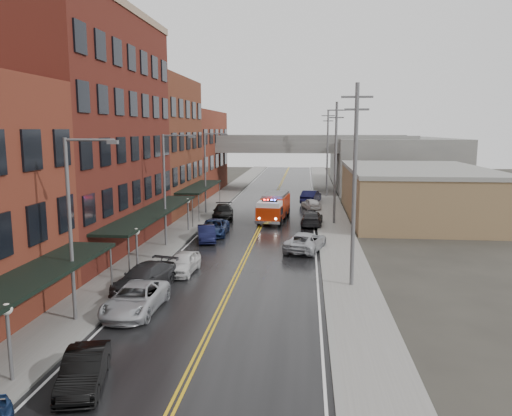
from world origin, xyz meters
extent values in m
cube|color=black|center=(0.00, 30.00, 0.01)|extent=(11.00, 160.00, 0.02)
cube|color=slate|center=(-7.30, 30.00, 0.07)|extent=(3.00, 160.00, 0.15)
cube|color=slate|center=(7.30, 30.00, 0.07)|extent=(3.00, 160.00, 0.15)
cube|color=gray|center=(-5.65, 30.00, 0.07)|extent=(0.30, 160.00, 0.15)
cube|color=gray|center=(5.65, 30.00, 0.07)|extent=(0.30, 160.00, 0.15)
cube|color=#531816|center=(-13.30, 23.00, 9.00)|extent=(9.00, 20.00, 18.00)
cube|color=#5B2E1B|center=(-13.30, 40.50, 7.50)|extent=(9.00, 15.00, 15.00)
cube|color=brown|center=(-13.30, 58.00, 6.00)|extent=(9.00, 20.00, 12.00)
cube|color=#8F714D|center=(16.00, 40.00, 2.50)|extent=(14.00, 22.00, 5.00)
cube|color=slate|center=(18.00, 70.00, 4.00)|extent=(18.00, 30.00, 8.00)
cube|color=black|center=(-7.50, 4.00, 3.00)|extent=(2.60, 16.00, 0.18)
cylinder|color=slate|center=(-6.35, 11.60, 1.50)|extent=(0.10, 0.10, 3.00)
cube|color=black|center=(-7.50, 23.00, 3.00)|extent=(2.60, 18.00, 0.18)
cylinder|color=slate|center=(-6.35, 14.40, 1.50)|extent=(0.10, 0.10, 3.00)
cylinder|color=slate|center=(-6.35, 31.60, 1.50)|extent=(0.10, 0.10, 3.00)
cube|color=black|center=(-7.50, 40.50, 3.00)|extent=(2.60, 13.00, 0.18)
cylinder|color=slate|center=(-6.35, 34.40, 1.50)|extent=(0.10, 0.10, 3.00)
cylinder|color=slate|center=(-6.35, 46.60, 1.50)|extent=(0.10, 0.10, 3.00)
cylinder|color=#59595B|center=(-6.40, 2.00, 1.40)|extent=(0.14, 0.14, 2.80)
sphere|color=silver|center=(-6.40, 2.00, 2.90)|extent=(0.44, 0.44, 0.44)
cylinder|color=#59595B|center=(-6.40, 16.00, 1.40)|extent=(0.14, 0.14, 2.80)
sphere|color=silver|center=(-6.40, 16.00, 2.90)|extent=(0.44, 0.44, 0.44)
cylinder|color=#59595B|center=(-6.40, 30.00, 1.40)|extent=(0.14, 0.14, 2.80)
sphere|color=silver|center=(-6.40, 30.00, 2.90)|extent=(0.44, 0.44, 0.44)
cylinder|color=#59595B|center=(-6.80, 8.00, 4.50)|extent=(0.18, 0.18, 9.00)
cylinder|color=#59595B|center=(-5.60, 8.00, 8.90)|extent=(2.40, 0.12, 0.12)
cube|color=#59595B|center=(-4.50, 8.00, 8.80)|extent=(0.50, 0.22, 0.18)
cylinder|color=#59595B|center=(-6.80, 24.00, 4.50)|extent=(0.18, 0.18, 9.00)
cylinder|color=#59595B|center=(-5.60, 24.00, 8.90)|extent=(2.40, 0.12, 0.12)
cube|color=#59595B|center=(-4.50, 24.00, 8.80)|extent=(0.50, 0.22, 0.18)
cylinder|color=#59595B|center=(-6.80, 40.00, 4.50)|extent=(0.18, 0.18, 9.00)
cylinder|color=#59595B|center=(-5.60, 40.00, 8.90)|extent=(2.40, 0.12, 0.12)
cube|color=#59595B|center=(-4.50, 40.00, 8.80)|extent=(0.50, 0.22, 0.18)
cylinder|color=#59595B|center=(7.20, 15.00, 6.00)|extent=(0.24, 0.24, 12.00)
cube|color=#59595B|center=(7.20, 15.00, 11.20)|extent=(1.80, 0.12, 0.12)
cube|color=#59595B|center=(7.20, 15.00, 10.50)|extent=(1.40, 0.12, 0.12)
cylinder|color=#59595B|center=(7.20, 35.00, 6.00)|extent=(0.24, 0.24, 12.00)
cube|color=#59595B|center=(7.20, 35.00, 11.20)|extent=(1.80, 0.12, 0.12)
cube|color=#59595B|center=(7.20, 35.00, 10.50)|extent=(1.40, 0.12, 0.12)
cylinder|color=#59595B|center=(7.20, 55.00, 6.00)|extent=(0.24, 0.24, 12.00)
cube|color=#59595B|center=(7.20, 55.00, 11.20)|extent=(1.80, 0.12, 0.12)
cube|color=#59595B|center=(7.20, 55.00, 10.50)|extent=(1.40, 0.12, 0.12)
cube|color=slate|center=(0.00, 62.00, 6.75)|extent=(40.00, 10.00, 1.50)
cube|color=slate|center=(-11.00, 62.00, 3.00)|extent=(1.60, 8.00, 6.00)
cube|color=slate|center=(11.00, 62.00, 3.00)|extent=(1.60, 8.00, 6.00)
cube|color=#AD2507|center=(1.21, 37.58, 1.46)|extent=(2.87, 5.40, 1.98)
cube|color=#AD2507|center=(0.84, 33.92, 1.18)|extent=(2.59, 2.68, 1.42)
cube|color=silver|center=(0.84, 33.92, 2.12)|extent=(2.46, 2.48, 0.47)
cube|color=black|center=(0.86, 34.10, 1.46)|extent=(2.52, 1.74, 0.76)
cube|color=slate|center=(1.21, 37.58, 2.60)|extent=(2.60, 5.00, 0.28)
cube|color=black|center=(0.84, 33.92, 2.44)|extent=(1.53, 0.41, 0.13)
sphere|color=#FF0C0C|center=(0.33, 33.97, 2.51)|extent=(0.19, 0.19, 0.19)
sphere|color=#1933FF|center=(1.36, 33.86, 2.51)|extent=(0.19, 0.19, 0.19)
cylinder|color=black|center=(-0.20, 33.93, 0.47)|extent=(0.97, 0.42, 0.94)
cylinder|color=black|center=(1.87, 33.72, 0.47)|extent=(0.97, 0.42, 0.94)
cylinder|color=black|center=(0.13, 37.21, 0.47)|extent=(0.97, 0.42, 0.94)
cylinder|color=black|center=(2.20, 37.01, 0.47)|extent=(0.97, 0.42, 0.94)
cylinder|color=black|center=(0.37, 39.56, 0.47)|extent=(0.97, 0.42, 0.94)
cylinder|color=black|center=(2.43, 39.35, 0.47)|extent=(0.97, 0.42, 0.94)
imported|color=black|center=(-3.60, 2.05, 0.66)|extent=(2.34, 4.24, 1.32)
imported|color=#ABADB3|center=(-4.28, 9.59, 0.72)|extent=(2.49, 5.25, 1.45)
imported|color=#2B2B2E|center=(-5.00, 13.22, 0.74)|extent=(3.33, 5.50, 1.49)
imported|color=silver|center=(-3.60, 16.80, 0.70)|extent=(1.88, 4.21, 1.41)
imported|color=black|center=(-3.94, 26.24, 0.67)|extent=(2.39, 4.29, 1.34)
imported|color=#122046|center=(-3.75, 28.80, 0.69)|extent=(2.48, 5.08, 1.39)
imported|color=black|center=(-4.29, 36.83, 0.76)|extent=(2.77, 5.45, 1.51)
imported|color=#A9ACB2|center=(4.42, 23.80, 0.74)|extent=(3.71, 5.74, 1.47)
imported|color=black|center=(5.00, 34.20, 0.72)|extent=(2.33, 5.07, 1.44)
imported|color=silver|center=(5.00, 44.23, 0.66)|extent=(2.66, 4.19, 1.33)
imported|color=#0E0E33|center=(5.00, 49.34, 0.84)|extent=(2.83, 5.35, 1.68)
camera|label=1|loc=(4.42, -14.35, 9.39)|focal=35.00mm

